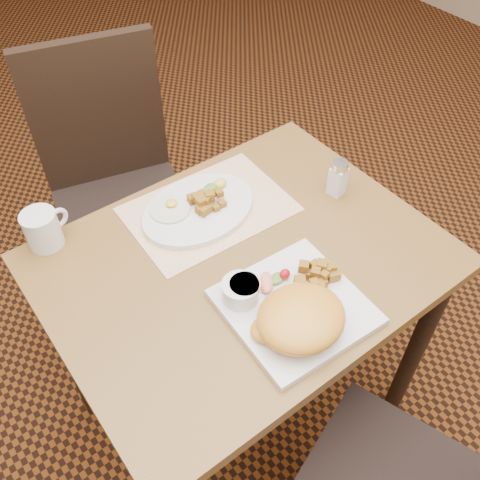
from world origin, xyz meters
The scene contains 15 objects.
ground centered at (0.00, 0.00, 0.00)m, with size 8.00×8.00×0.00m, color black.
table centered at (0.00, 0.00, 0.64)m, with size 0.90×0.70×0.75m.
chair_far centered at (-0.01, 0.68, 0.54)m, with size 0.51×0.52×0.97m.
placemat centered at (0.03, 0.18, 0.75)m, with size 0.40×0.28×0.00m, color white.
plate_square centered at (0.00, -0.18, 0.76)m, with size 0.28×0.28×0.02m, color silver.
plate_oval centered at (0.00, 0.19, 0.76)m, with size 0.30×0.23×0.02m, color silver, non-canonical shape.
hollandaise_mound centered at (-0.03, -0.23, 0.80)m, with size 0.19×0.17×0.07m.
ramekin centered at (-0.08, -0.10, 0.79)m, with size 0.08×0.08×0.04m.
garnish_sq centered at (0.00, -0.11, 0.78)m, with size 0.09×0.07×0.03m.
fried_egg centered at (-0.06, 0.22, 0.77)m, with size 0.10×0.10×0.02m.
garnish_ov centered at (0.08, 0.22, 0.78)m, with size 0.07×0.04×0.02m.
salt_shaker centered at (0.33, 0.04, 0.80)m, with size 0.05×0.05×0.10m.
coffee_mug centered at (-0.34, 0.32, 0.80)m, with size 0.11×0.08×0.09m.
home_fries_sq centered at (0.08, -0.16, 0.78)m, with size 0.11×0.08×0.04m.
home_fries_ov centered at (0.02, 0.18, 0.78)m, with size 0.09×0.08×0.04m.
Camera 1 is at (-0.50, -0.65, 1.69)m, focal length 40.00 mm.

